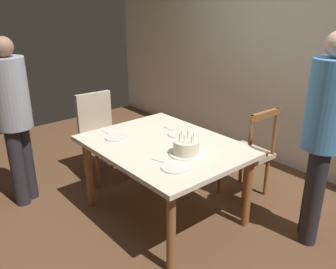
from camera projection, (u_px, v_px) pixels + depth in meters
ground at (165, 214)px, 3.40m from camera, size 6.40×6.40×0.00m
back_wall at (289, 56)px, 4.05m from camera, size 6.40×0.10×2.60m
dining_table at (164, 152)px, 3.17m from camera, size 1.41×1.09×0.73m
birthday_cake at (186, 148)px, 2.90m from camera, size 0.28×0.28×0.19m
plate_near_celebrant at (117, 137)px, 3.26m from camera, size 0.22×0.22×0.01m
plate_far_side at (180, 134)px, 3.33m from camera, size 0.22×0.22×0.01m
plate_near_guest at (175, 167)px, 2.69m from camera, size 0.22×0.22×0.01m
fork_near_celebrant at (107, 133)px, 3.37m from camera, size 0.18×0.02×0.01m
fork_far_side at (170, 129)px, 3.46m from camera, size 0.18×0.02×0.01m
fork_near_guest at (160, 161)px, 2.79m from camera, size 0.18×0.06×0.01m
chair_spindle_back at (247, 154)px, 3.57m from camera, size 0.46×0.46×0.95m
chair_upholstered at (100, 131)px, 3.97m from camera, size 0.47×0.47×0.95m
person_celebrant at (14, 114)px, 3.31m from camera, size 0.32×0.32×1.62m
person_guest at (324, 130)px, 2.73m from camera, size 0.32×0.32×1.72m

